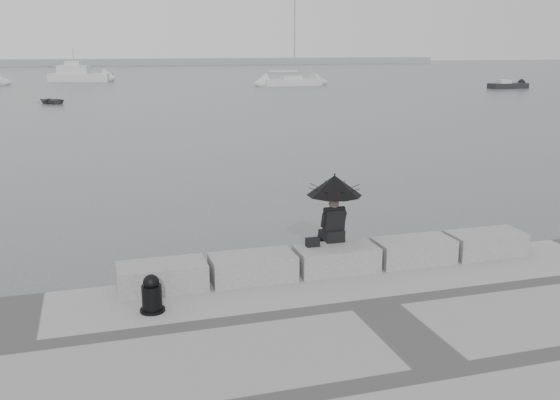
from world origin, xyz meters
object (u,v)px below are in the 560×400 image
object	(u,v)px
seated_person	(334,193)
mooring_bollard	(152,296)
sailboat_right	(291,81)
motor_cruiser	(81,75)
small_motorboat	(508,86)
dinghy	(54,101)

from	to	relation	value
seated_person	mooring_bollard	xyz separation A→B (m)	(-3.76, -1.32, -1.21)
mooring_bollard	sailboat_right	size ratio (longest dim) A/B	0.05
sailboat_right	motor_cruiser	bearing A→B (deg)	141.28
sailboat_right	motor_cruiser	size ratio (longest dim) A/B	1.46
mooring_bollard	motor_cruiser	xyz separation A→B (m)	(-1.92, 82.67, 0.11)
sailboat_right	small_motorboat	xyz separation A→B (m)	(22.70, -12.17, -0.21)
sailboat_right	motor_cruiser	distance (m)	30.65
mooring_bollard	small_motorboat	size ratio (longest dim) A/B	0.14
motor_cruiser	dinghy	xyz separation A→B (m)	(-1.92, -35.28, -0.65)
seated_person	dinghy	bearing A→B (deg)	100.74
mooring_bollard	dinghy	xyz separation A→B (m)	(-3.84, 47.39, -0.53)
seated_person	motor_cruiser	xyz separation A→B (m)	(-5.68, 81.34, -1.10)
dinghy	small_motorboat	bearing A→B (deg)	-33.37
sailboat_right	mooring_bollard	bearing A→B (deg)	-113.60
seated_person	small_motorboat	distance (m)	66.77
sailboat_right	dinghy	size ratio (longest dim) A/B	4.40
mooring_bollard	seated_person	bearing A→B (deg)	19.39
sailboat_right	small_motorboat	world-z (taller)	sailboat_right
mooring_bollard	sailboat_right	distance (m)	69.23
sailboat_right	seated_person	bearing A→B (deg)	-110.95
mooring_bollard	sailboat_right	bearing A→B (deg)	70.37
sailboat_right	motor_cruiser	world-z (taller)	sailboat_right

